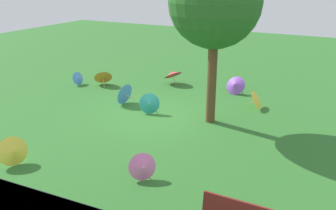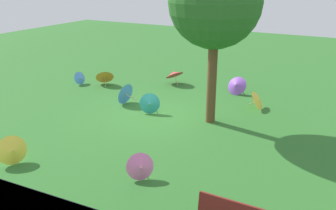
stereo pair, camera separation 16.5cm
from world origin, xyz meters
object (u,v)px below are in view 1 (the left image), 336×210
parasol_yellow_1 (258,100)px  parasol_yellow_0 (13,152)px  parasol_red_0 (172,74)px  parasol_pink_0 (143,167)px  parasol_teal_0 (149,104)px  parasol_blue_0 (79,78)px  parasol_orange_0 (103,76)px  shade_tree (215,3)px  parasol_purple_0 (235,85)px  parasol_blue_1 (123,93)px

parasol_yellow_1 → parasol_yellow_0: bearing=57.8°
parasol_yellow_0 → parasol_red_0: parasol_yellow_0 is taller
parasol_pink_0 → parasol_teal_0: (2.04, -3.80, 0.03)m
parasol_blue_0 → parasol_red_0: 4.09m
parasol_blue_0 → parasol_orange_0: 1.07m
shade_tree → parasol_pink_0: shade_tree is taller
shade_tree → parasol_yellow_0: (3.32, 5.03, -3.39)m
parasol_blue_0 → parasol_red_0: parasol_red_0 is taller
parasol_red_0 → parasol_teal_0: bearing=104.4°
shade_tree → parasol_yellow_0: 6.91m
parasol_pink_0 → parasol_red_0: 7.96m
parasol_yellow_0 → parasol_purple_0: size_ratio=0.98×
shade_tree → parasol_purple_0: bearing=-86.8°
parasol_purple_0 → parasol_yellow_1: bearing=135.0°
parasol_blue_0 → parasol_purple_0: 6.69m
parasol_pink_0 → shade_tree: bearing=-91.1°
parasol_blue_0 → parasol_blue_1: bearing=159.6°
parasol_yellow_0 → parasol_blue_1: parasol_blue_1 is taller
parasol_purple_0 → parasol_yellow_0: bearing=69.0°
parasol_purple_0 → parasol_orange_0: parasol_purple_0 is taller
parasol_yellow_0 → parasol_pink_0: size_ratio=1.16×
parasol_yellow_0 → parasol_purple_0: parasol_yellow_0 is taller
parasol_blue_0 → parasol_blue_1: parasol_blue_1 is taller
parasol_pink_0 → parasol_teal_0: parasol_teal_0 is taller
parasol_yellow_1 → parasol_teal_0: 3.89m
shade_tree → parasol_blue_0: bearing=-10.9°
parasol_yellow_1 → parasol_teal_0: (3.18, 2.24, 0.03)m
parasol_teal_0 → parasol_purple_0: size_ratio=0.90×
parasol_yellow_1 → parasol_red_0: (4.10, -1.35, 0.13)m
parasol_orange_0 → parasol_yellow_1: bearing=-178.5°
parasol_blue_0 → parasol_yellow_0: size_ratio=0.72×
parasol_yellow_0 → parasol_blue_1: size_ratio=1.00×
shade_tree → parasol_yellow_1: bearing=-118.9°
parasol_orange_0 → parasol_red_0: parasol_red_0 is taller
parasol_yellow_1 → parasol_blue_0: bearing=4.9°
shade_tree → parasol_pink_0: bearing=88.9°
shade_tree → parasol_red_0: shade_tree is taller
shade_tree → parasol_orange_0: 6.81m
shade_tree → parasol_blue_0: size_ratio=8.72×
parasol_yellow_1 → parasol_purple_0: size_ratio=0.85×
parasol_yellow_0 → parasol_orange_0: parasol_yellow_0 is taller
parasol_yellow_0 → parasol_blue_1: 5.14m
parasol_blue_0 → parasol_teal_0: 4.75m
parasol_pink_0 → parasol_yellow_1: 6.15m
parasol_teal_0 → parasol_orange_0: 4.08m
shade_tree → parasol_teal_0: size_ratio=6.84×
parasol_red_0 → parasol_blue_0: bearing=29.3°
parasol_purple_0 → parasol_red_0: size_ratio=0.81×
parasol_pink_0 → parasol_yellow_1: size_ratio=0.98×
parasol_purple_0 → parasol_blue_1: bearing=42.6°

